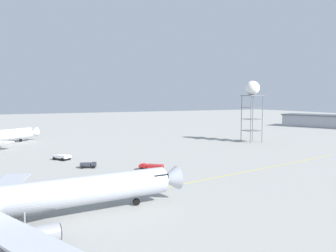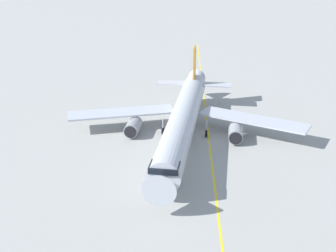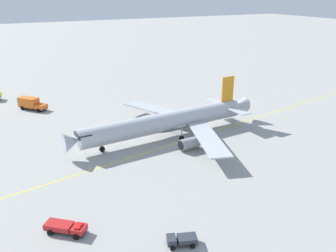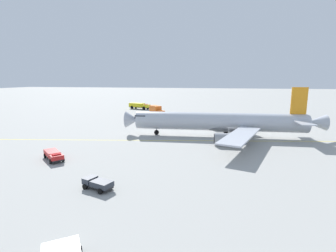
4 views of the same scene
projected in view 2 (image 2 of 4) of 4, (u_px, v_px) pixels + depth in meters
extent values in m
plane|color=#9E9E99|center=(193.00, 133.00, 68.25)|extent=(600.00, 600.00, 0.00)
cylinder|color=#B2B7C1|center=(183.00, 119.00, 64.55)|extent=(36.98, 6.29, 3.94)
cone|color=#B2B7C1|center=(161.00, 184.00, 46.57)|extent=(3.23, 3.93, 3.74)
cone|color=#B2B7C1|center=(196.00, 81.00, 82.69)|extent=(4.21, 3.60, 3.35)
cube|color=black|center=(165.00, 167.00, 48.25)|extent=(2.61, 3.50, 0.70)
ellipsoid|color=slate|center=(185.00, 122.00, 66.64)|extent=(13.45, 4.39, 2.17)
cube|color=orange|center=(194.00, 62.00, 77.62)|extent=(3.21, 0.44, 5.61)
cube|color=#B2B7C1|center=(215.00, 85.00, 78.58)|extent=(2.98, 6.08, 0.20)
cube|color=#B2B7C1|center=(174.00, 83.00, 79.64)|extent=(2.98, 6.08, 0.20)
cube|color=#B2B7C1|center=(253.00, 120.00, 66.39)|extent=(8.87, 17.15, 0.28)
cube|color=#B2B7C1|center=(121.00, 112.00, 69.29)|extent=(10.69, 16.87, 0.28)
cylinder|color=gray|center=(236.00, 133.00, 64.88)|extent=(4.00, 2.44, 2.20)
cylinder|color=black|center=(236.00, 138.00, 63.06)|extent=(0.27, 1.88, 1.87)
cylinder|color=gray|center=(133.00, 127.00, 67.08)|extent=(4.00, 2.44, 2.20)
cylinder|color=black|center=(130.00, 132.00, 65.26)|extent=(0.27, 1.88, 1.87)
cylinder|color=#9EA0A5|center=(169.00, 174.00, 52.37)|extent=(0.20, 0.20, 2.13)
cylinder|color=black|center=(169.00, 182.00, 52.77)|extent=(1.12, 0.37, 1.10)
cylinder|color=#9EA0A5|center=(206.00, 127.00, 66.41)|extent=(0.20, 0.20, 2.13)
cylinder|color=black|center=(206.00, 133.00, 66.81)|extent=(1.12, 0.37, 1.10)
cylinder|color=#9EA0A5|center=(163.00, 124.00, 67.36)|extent=(0.20, 0.20, 2.13)
cylinder|color=black|center=(163.00, 131.00, 67.76)|extent=(1.12, 0.37, 1.10)
cube|color=yellow|center=(210.00, 148.00, 63.03)|extent=(151.97, 27.57, 0.01)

